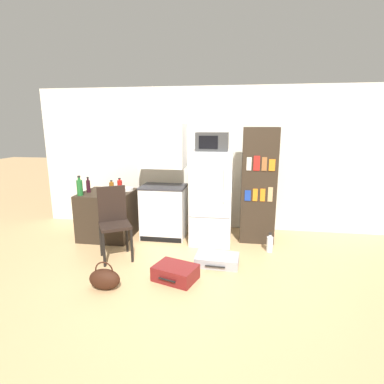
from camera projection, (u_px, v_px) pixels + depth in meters
The scene contains 18 objects.
ground_plane at pixel (184, 279), 3.64m from camera, with size 24.00×24.00×0.00m, color tan.
wall_back at pixel (215, 159), 5.26m from camera, with size 6.40×0.10×2.46m.
side_table at pixel (108, 214), 4.94m from camera, with size 0.80×0.78×0.76m.
kitchen_hutch at pixel (163, 186), 4.82m from camera, with size 0.72×0.53×1.85m.
refrigerator at pixel (212, 197), 4.67m from camera, with size 0.63×0.67×1.44m.
microwave at pixel (212, 142), 4.48m from camera, with size 0.48×0.36×0.27m.
bookshelf at pixel (258, 186), 4.66m from camera, with size 0.53×0.38×1.79m.
bottle_wine_dark at pixel (88, 186), 4.82m from camera, with size 0.06×0.06×0.25m.
bottle_green_tall at pixel (80, 187), 4.60m from camera, with size 0.09×0.09×0.31m.
bottle_ketchup_red at pixel (120, 184), 5.06m from camera, with size 0.08×0.08×0.19m.
bottle_amber_beer at pixel (112, 186), 5.01m from camera, with size 0.08×0.08×0.16m.
bottle_clear_short at pixel (120, 193), 4.52m from camera, with size 0.08×0.08×0.16m.
bowl at pixel (128, 189), 4.95m from camera, with size 0.18×0.18×0.05m.
chair at pixel (114, 216), 4.13m from camera, with size 0.55×0.55×1.00m.
suitcase_large_flat at pixel (217, 260), 4.00m from camera, with size 0.59×0.42×0.13m.
suitcase_small_flat at pixel (175, 273), 3.60m from camera, with size 0.58×0.49×0.18m.
handbag at pixel (105, 279), 3.39m from camera, with size 0.36×0.20×0.33m.
water_bottle_front at pixel (270, 244), 4.38m from camera, with size 0.09×0.09×0.29m.
Camera 1 is at (0.59, -3.26, 1.84)m, focal length 28.00 mm.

